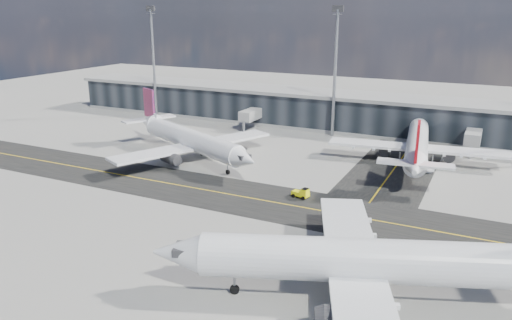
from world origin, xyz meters
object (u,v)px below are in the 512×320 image
object	(u,v)px
airliner_near	(374,262)
service_van	(427,167)
airliner_redtail	(417,145)
airliner_af	(190,139)
baggage_tug	(302,193)

from	to	relation	value
airliner_near	service_van	size ratio (longest dim) A/B	9.14
airliner_redtail	airliner_near	size ratio (longest dim) A/B	0.91
airliner_af	service_van	distance (m)	44.76
airliner_redtail	baggage_tug	xyz separation A→B (m)	(-13.00, -25.63, -2.97)
airliner_redtail	airliner_near	bearing A→B (deg)	-93.40
airliner_af	service_van	world-z (taller)	airliner_af
airliner_af	service_van	xyz separation A→B (m)	(42.81, 12.67, -3.24)
service_van	airliner_af	bearing A→B (deg)	-176.59
airliner_af	airliner_near	xyz separation A→B (m)	(43.85, -33.82, 0.46)
baggage_tug	service_van	xyz separation A→B (m)	(15.50, 23.06, -0.19)
baggage_tug	airliner_redtail	bearing A→B (deg)	165.27
airliner_af	airliner_redtail	bearing A→B (deg)	135.66
airliner_af	airliner_near	bearing A→B (deg)	77.32
airliner_af	baggage_tug	world-z (taller)	airliner_af
airliner_redtail	baggage_tug	world-z (taller)	airliner_redtail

